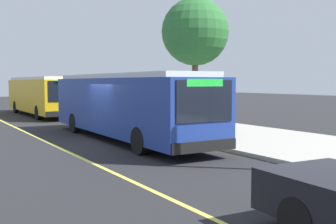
% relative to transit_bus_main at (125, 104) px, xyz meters
% --- Properties ---
extents(ground_plane, '(120.00, 120.00, 0.00)m').
position_rel_transit_bus_main_xyz_m(ground_plane, '(0.30, -1.01, -1.62)').
color(ground_plane, '#232326').
extents(sidewalk_curb, '(44.00, 6.40, 0.15)m').
position_rel_transit_bus_main_xyz_m(sidewalk_curb, '(0.30, 4.99, -1.54)').
color(sidewalk_curb, '#A8A399').
rests_on(sidewalk_curb, ground_plane).
extents(lane_stripe_center, '(36.00, 0.14, 0.01)m').
position_rel_transit_bus_main_xyz_m(lane_stripe_center, '(0.30, -3.21, -1.61)').
color(lane_stripe_center, '#E0D64C').
rests_on(lane_stripe_center, ground_plane).
extents(transit_bus_main, '(12.26, 2.74, 2.95)m').
position_rel_transit_bus_main_xyz_m(transit_bus_main, '(0.00, 0.00, 0.00)').
color(transit_bus_main, navy).
rests_on(transit_bus_main, ground_plane).
extents(transit_bus_second, '(12.01, 2.64, 2.95)m').
position_rel_transit_bus_main_xyz_m(transit_bus_second, '(-15.56, 0.25, -0.00)').
color(transit_bus_second, gold).
rests_on(transit_bus_second, ground_plane).
extents(bus_shelter, '(2.90, 1.60, 2.48)m').
position_rel_transit_bus_main_xyz_m(bus_shelter, '(-0.13, 4.43, 0.30)').
color(bus_shelter, '#333338').
rests_on(bus_shelter, sidewalk_curb).
extents(waiting_bench, '(1.60, 0.48, 0.95)m').
position_rel_transit_bus_main_xyz_m(waiting_bench, '(0.06, 4.57, -0.99)').
color(waiting_bench, brown).
rests_on(waiting_bench, sidewalk_curb).
extents(route_sign_post, '(0.44, 0.08, 2.80)m').
position_rel_transit_bus_main_xyz_m(route_sign_post, '(2.01, 2.88, 0.34)').
color(route_sign_post, '#333338').
rests_on(route_sign_post, sidewalk_curb).
extents(pedestrian_commuter, '(0.24, 0.40, 1.69)m').
position_rel_transit_bus_main_xyz_m(pedestrian_commuter, '(-0.16, 3.36, -0.50)').
color(pedestrian_commuter, '#282D47').
rests_on(pedestrian_commuter, sidewalk_curb).
extents(street_tree_near_shelter, '(3.97, 3.97, 7.38)m').
position_rel_transit_bus_main_xyz_m(street_tree_near_shelter, '(-3.47, 6.23, 3.90)').
color(street_tree_near_shelter, brown).
rests_on(street_tree_near_shelter, sidewalk_curb).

